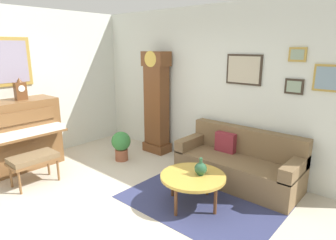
{
  "coord_description": "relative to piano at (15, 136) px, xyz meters",
  "views": [
    {
      "loc": [
        2.89,
        -1.98,
        2.11
      ],
      "look_at": [
        -0.01,
        1.36,
        0.98
      ],
      "focal_mm": 30.86,
      "sensor_mm": 36.0,
      "label": 1
    }
  ],
  "objects": [
    {
      "name": "grandfather_clock",
      "position": [
        1.24,
        2.26,
        0.35
      ],
      "size": [
        0.52,
        0.34,
        2.03
      ],
      "color": "brown",
      "rests_on": "ground_plane"
    },
    {
      "name": "green_jug",
      "position": [
        3.11,
        1.14,
        -0.09
      ],
      "size": [
        0.17,
        0.17,
        0.24
      ],
      "color": "#234C33",
      "rests_on": "coffee_table"
    },
    {
      "name": "ground_plane",
      "position": [
        2.23,
        0.13,
        -0.67
      ],
      "size": [
        6.4,
        6.0,
        0.1
      ],
      "primitive_type": "cube",
      "color": "beige"
    },
    {
      "name": "coffee_table",
      "position": [
        3.04,
        1.05,
        -0.21
      ],
      "size": [
        0.88,
        0.88,
        0.44
      ],
      "color": "gold",
      "rests_on": "ground_plane"
    },
    {
      "name": "mantel_clock",
      "position": [
        0.0,
        0.19,
        0.77
      ],
      "size": [
        0.13,
        0.18,
        0.38
      ],
      "color": "brown",
      "rests_on": "piano"
    },
    {
      "name": "area_rug",
      "position": [
        3.09,
        1.2,
        -0.61
      ],
      "size": [
        2.1,
        1.5,
        0.01
      ],
      "primitive_type": "cube",
      "color": "navy",
      "rests_on": "ground_plane"
    },
    {
      "name": "potted_plant",
      "position": [
        1.07,
        1.46,
        -0.29
      ],
      "size": [
        0.36,
        0.36,
        0.56
      ],
      "color": "#935138",
      "rests_on": "ground_plane"
    },
    {
      "name": "wall_left",
      "position": [
        -0.37,
        0.12,
        0.79
      ],
      "size": [
        0.13,
        4.9,
        2.8
      ],
      "color": "silver",
      "rests_on": "ground_plane"
    },
    {
      "name": "piano_bench",
      "position": [
        0.8,
        -0.07,
        -0.21
      ],
      "size": [
        0.42,
        0.7,
        0.48
      ],
      "color": "brown",
      "rests_on": "ground_plane"
    },
    {
      "name": "piano",
      "position": [
        0.0,
        0.0,
        0.0
      ],
      "size": [
        0.87,
        1.44,
        1.22
      ],
      "color": "brown",
      "rests_on": "ground_plane"
    },
    {
      "name": "couch",
      "position": [
        3.18,
        2.09,
        -0.3
      ],
      "size": [
        1.9,
        0.8,
        0.84
      ],
      "color": "brown",
      "rests_on": "ground_plane"
    },
    {
      "name": "wall_back",
      "position": [
        2.25,
        2.53,
        0.79
      ],
      "size": [
        5.3,
        0.13,
        2.8
      ],
      "color": "silver",
      "rests_on": "ground_plane"
    }
  ]
}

